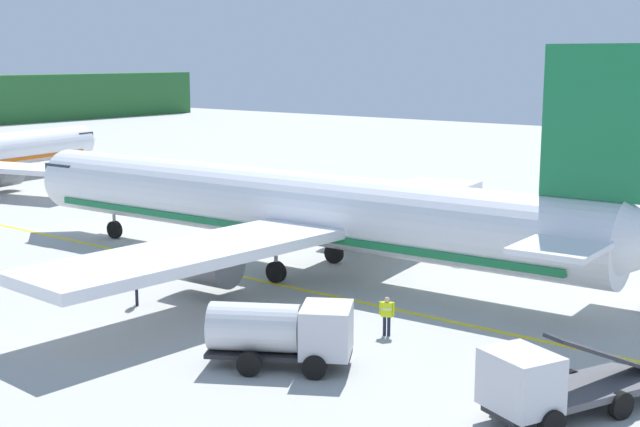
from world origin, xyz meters
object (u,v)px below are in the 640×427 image
Objects in this scene: airliner_foreground at (292,208)px; crew_marshaller at (136,283)px; service_truck_baggage at (283,331)px; crew_loader_left at (457,246)px; crew_loader_right at (387,313)px; service_truck_pushback at (549,384)px.

crew_marshaller is (-9.66, 1.30, -2.33)m from airliner_foreground.
service_truck_baggage is (-11.54, -9.29, -2.00)m from airliner_foreground.
crew_loader_left reaches higher than crew_loader_right.
crew_marshaller reaches higher than crew_loader_left.
crew_loader_left is (6.77, -6.29, -2.38)m from airliner_foreground.
crew_loader_right is (-12.90, -3.96, -0.04)m from crew_loader_left.
crew_loader_right is (5.41, -0.97, -0.42)m from service_truck_baggage.
service_truck_pushback is 20.91m from crew_loader_left.
service_truck_baggage is at bearing -100.04° from crew_marshaller.
service_truck_baggage reaches higher than crew_loader_right.
service_truck_pushback is 20.23m from crew_marshaller.
airliner_foreground is at bearing 59.13° from crew_loader_right.
service_truck_pushback is at bearing -113.36° from crew_loader_right.
service_truck_baggage is 3.24× the size of crew_loader_left.
crew_marshaller is (1.87, 10.58, -0.34)m from service_truck_baggage.
service_truck_baggage is 3.38× the size of crew_loader_right.
crew_loader_left is at bearing 9.28° from service_truck_baggage.
airliner_foreground is 5.96× the size of service_truck_pushback.
service_truck_baggage is 9.79m from service_truck_pushback.
crew_marshaller is 1.08× the size of crew_loader_right.
airliner_foreground is at bearing 137.10° from crew_loader_left.
airliner_foreground is 7.51× the size of service_truck_baggage.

